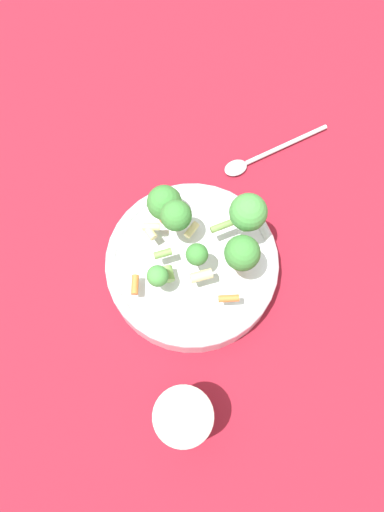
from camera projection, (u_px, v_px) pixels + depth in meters
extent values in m
plane|color=maroon|center=(192.00, 270.00, 0.70)|extent=(3.00, 3.00, 0.00)
cylinder|color=silver|center=(192.00, 266.00, 0.68)|extent=(0.23, 0.23, 0.04)
torus|color=silver|center=(192.00, 261.00, 0.67)|extent=(0.23, 0.23, 0.01)
cylinder|color=#8CB766|center=(166.00, 212.00, 0.67)|extent=(0.02, 0.02, 0.02)
sphere|color=#3D8438|center=(165.00, 202.00, 0.65)|extent=(0.05, 0.05, 0.05)
cylinder|color=#8CB766|center=(247.00, 225.00, 0.64)|extent=(0.02, 0.02, 0.02)
sphere|color=#479342|center=(250.00, 215.00, 0.61)|extent=(0.05, 0.05, 0.05)
cylinder|color=#8CB766|center=(177.00, 223.00, 0.64)|extent=(0.01, 0.01, 0.01)
sphere|color=#3D8438|center=(177.00, 215.00, 0.62)|extent=(0.04, 0.04, 0.04)
cylinder|color=#8CB766|center=(240.00, 260.00, 0.62)|extent=(0.02, 0.02, 0.02)
sphere|color=#3D8438|center=(242.00, 253.00, 0.60)|extent=(0.04, 0.04, 0.04)
cylinder|color=#8CB766|center=(194.00, 261.00, 0.63)|extent=(0.01, 0.01, 0.01)
sphere|color=#3D8438|center=(194.00, 256.00, 0.61)|extent=(0.03, 0.03, 0.03)
cylinder|color=#8CB766|center=(158.00, 280.00, 0.63)|extent=(0.01, 0.01, 0.01)
sphere|color=#479342|center=(158.00, 276.00, 0.61)|extent=(0.03, 0.03, 0.03)
cylinder|color=beige|center=(151.00, 227.00, 0.65)|extent=(0.02, 0.02, 0.01)
cylinder|color=#729E4C|center=(168.00, 274.00, 0.64)|extent=(0.02, 0.02, 0.01)
cylinder|color=orange|center=(229.00, 298.00, 0.61)|extent=(0.03, 0.02, 0.01)
cylinder|color=orange|center=(171.00, 215.00, 0.67)|extent=(0.03, 0.02, 0.01)
cylinder|color=beige|center=(150.00, 232.00, 0.65)|extent=(0.01, 0.02, 0.01)
cylinder|color=#729E4C|center=(222.00, 226.00, 0.64)|extent=(0.03, 0.01, 0.01)
cylinder|color=#729E4C|center=(163.00, 254.00, 0.63)|extent=(0.02, 0.01, 0.01)
cylinder|color=orange|center=(135.00, 284.00, 0.63)|extent=(0.02, 0.03, 0.01)
cylinder|color=beige|center=(201.00, 276.00, 0.62)|extent=(0.03, 0.02, 0.01)
cylinder|color=beige|center=(192.00, 230.00, 0.67)|extent=(0.02, 0.02, 0.01)
cylinder|color=orange|center=(242.00, 265.00, 0.64)|extent=(0.02, 0.02, 0.01)
cylinder|color=silver|center=(184.00, 418.00, 0.59)|extent=(0.07, 0.07, 0.10)
torus|color=silver|center=(183.00, 416.00, 0.54)|extent=(0.07, 0.07, 0.01)
cylinder|color=silver|center=(287.00, 145.00, 0.77)|extent=(0.14, 0.01, 0.01)
ellipsoid|color=silver|center=(236.00, 168.00, 0.75)|extent=(0.04, 0.03, 0.01)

